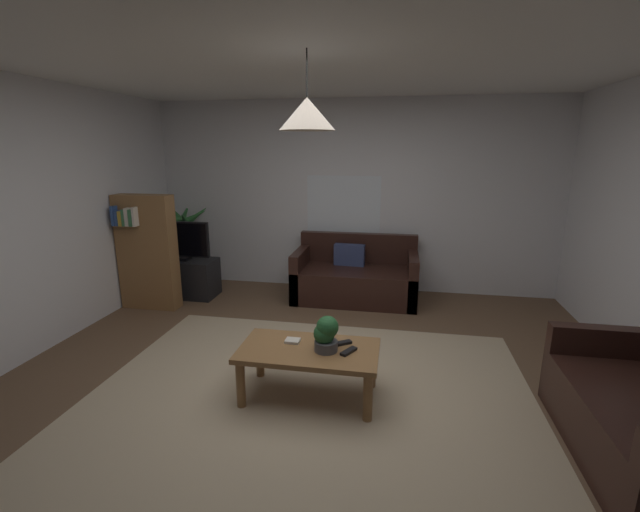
{
  "coord_description": "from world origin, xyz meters",
  "views": [
    {
      "loc": [
        0.63,
        -3.12,
        1.93
      ],
      "look_at": [
        0.0,
        0.3,
        1.05
      ],
      "focal_mm": 23.96,
      "sensor_mm": 36.0,
      "label": 1
    }
  ],
  "objects_px": {
    "pendant_lamp": "(307,114)",
    "bookshelf_corner": "(147,251)",
    "remote_on_table_1": "(349,351)",
    "coffee_table": "(309,356)",
    "potted_plant_on_table": "(326,333)",
    "potted_palm_corner": "(186,246)",
    "couch_under_window": "(355,279)",
    "book_on_table_0": "(293,341)",
    "remote_on_table_0": "(342,343)",
    "tv": "(179,240)",
    "tv_stand": "(183,277)"
  },
  "relations": [
    {
      "from": "coffee_table",
      "to": "remote_on_table_0",
      "type": "height_order",
      "value": "remote_on_table_0"
    },
    {
      "from": "potted_palm_corner",
      "to": "bookshelf_corner",
      "type": "height_order",
      "value": "bookshelf_corner"
    },
    {
      "from": "remote_on_table_0",
      "to": "tv_stand",
      "type": "height_order",
      "value": "tv_stand"
    },
    {
      "from": "remote_on_table_1",
      "to": "pendant_lamp",
      "type": "xyz_separation_m",
      "value": [
        -0.31,
        0.02,
        1.73
      ]
    },
    {
      "from": "couch_under_window",
      "to": "tv_stand",
      "type": "distance_m",
      "value": 2.3
    },
    {
      "from": "tv",
      "to": "bookshelf_corner",
      "type": "height_order",
      "value": "bookshelf_corner"
    },
    {
      "from": "remote_on_table_0",
      "to": "tv",
      "type": "bearing_deg",
      "value": -163.07
    },
    {
      "from": "remote_on_table_1",
      "to": "potted_palm_corner",
      "type": "distance_m",
      "value": 3.65
    },
    {
      "from": "coffee_table",
      "to": "potted_plant_on_table",
      "type": "relative_size",
      "value": 3.9
    },
    {
      "from": "book_on_table_0",
      "to": "remote_on_table_0",
      "type": "xyz_separation_m",
      "value": [
        0.4,
        0.03,
        0.0
      ]
    },
    {
      "from": "remote_on_table_1",
      "to": "bookshelf_corner",
      "type": "height_order",
      "value": "bookshelf_corner"
    },
    {
      "from": "couch_under_window",
      "to": "bookshelf_corner",
      "type": "relative_size",
      "value": 1.12
    },
    {
      "from": "tv_stand",
      "to": "bookshelf_corner",
      "type": "xyz_separation_m",
      "value": [
        -0.19,
        -0.47,
        0.47
      ]
    },
    {
      "from": "remote_on_table_0",
      "to": "tv_stand",
      "type": "relative_size",
      "value": 0.18
    },
    {
      "from": "couch_under_window",
      "to": "pendant_lamp",
      "type": "height_order",
      "value": "pendant_lamp"
    },
    {
      "from": "potted_plant_on_table",
      "to": "pendant_lamp",
      "type": "xyz_separation_m",
      "value": [
        -0.14,
        0.01,
        1.6
      ]
    },
    {
      "from": "remote_on_table_0",
      "to": "potted_plant_on_table",
      "type": "relative_size",
      "value": 0.58
    },
    {
      "from": "coffee_table",
      "to": "pendant_lamp",
      "type": "distance_m",
      "value": 1.81
    },
    {
      "from": "pendant_lamp",
      "to": "coffee_table",
      "type": "bearing_deg",
      "value": -91.79
    },
    {
      "from": "couch_under_window",
      "to": "potted_palm_corner",
      "type": "relative_size",
      "value": 1.25
    },
    {
      "from": "couch_under_window",
      "to": "tv",
      "type": "bearing_deg",
      "value": -172.45
    },
    {
      "from": "tv_stand",
      "to": "tv",
      "type": "relative_size",
      "value": 1.1
    },
    {
      "from": "remote_on_table_0",
      "to": "remote_on_table_1",
      "type": "relative_size",
      "value": 1.0
    },
    {
      "from": "tv",
      "to": "bookshelf_corner",
      "type": "xyz_separation_m",
      "value": [
        -0.19,
        -0.45,
        -0.05
      ]
    },
    {
      "from": "remote_on_table_0",
      "to": "potted_plant_on_table",
      "type": "xyz_separation_m",
      "value": [
        -0.11,
        -0.12,
        0.13
      ]
    },
    {
      "from": "bookshelf_corner",
      "to": "coffee_table",
      "type": "bearing_deg",
      "value": -34.21
    },
    {
      "from": "remote_on_table_0",
      "to": "potted_palm_corner",
      "type": "relative_size",
      "value": 0.13
    },
    {
      "from": "remote_on_table_1",
      "to": "tv",
      "type": "height_order",
      "value": "tv"
    },
    {
      "from": "bookshelf_corner",
      "to": "tv",
      "type": "bearing_deg",
      "value": 67.7
    },
    {
      "from": "couch_under_window",
      "to": "book_on_table_0",
      "type": "bearing_deg",
      "value": -96.98
    },
    {
      "from": "potted_plant_on_table",
      "to": "pendant_lamp",
      "type": "height_order",
      "value": "pendant_lamp"
    },
    {
      "from": "pendant_lamp",
      "to": "bookshelf_corner",
      "type": "bearing_deg",
      "value": 145.79
    },
    {
      "from": "book_on_table_0",
      "to": "potted_palm_corner",
      "type": "distance_m",
      "value": 3.25
    },
    {
      "from": "book_on_table_0",
      "to": "bookshelf_corner",
      "type": "bearing_deg",
      "value": 145.48
    },
    {
      "from": "bookshelf_corner",
      "to": "potted_plant_on_table",
      "type": "bearing_deg",
      "value": -32.86
    },
    {
      "from": "tv",
      "to": "potted_palm_corner",
      "type": "height_order",
      "value": "potted_palm_corner"
    },
    {
      "from": "remote_on_table_0",
      "to": "potted_palm_corner",
      "type": "distance_m",
      "value": 3.51
    },
    {
      "from": "coffee_table",
      "to": "tv_stand",
      "type": "height_order",
      "value": "tv_stand"
    },
    {
      "from": "couch_under_window",
      "to": "book_on_table_0",
      "type": "xyz_separation_m",
      "value": [
        -0.28,
        -2.27,
        0.15
      ]
    },
    {
      "from": "remote_on_table_1",
      "to": "couch_under_window",
      "type": "bearing_deg",
      "value": 124.41
    },
    {
      "from": "potted_plant_on_table",
      "to": "tv_stand",
      "type": "xyz_separation_m",
      "value": [
        -2.3,
        2.08,
        -0.31
      ]
    },
    {
      "from": "couch_under_window",
      "to": "coffee_table",
      "type": "height_order",
      "value": "couch_under_window"
    },
    {
      "from": "remote_on_table_0",
      "to": "pendant_lamp",
      "type": "bearing_deg",
      "value": -99.53
    },
    {
      "from": "couch_under_window",
      "to": "remote_on_table_1",
      "type": "xyz_separation_m",
      "value": [
        0.19,
        -2.37,
        0.15
      ]
    },
    {
      "from": "coffee_table",
      "to": "pendant_lamp",
      "type": "xyz_separation_m",
      "value": [
        0.0,
        0.0,
        1.81
      ]
    },
    {
      "from": "tv_stand",
      "to": "tv",
      "type": "bearing_deg",
      "value": -90.0
    },
    {
      "from": "potted_plant_on_table",
      "to": "tv",
      "type": "xyz_separation_m",
      "value": [
        -2.3,
        2.06,
        0.21
      ]
    },
    {
      "from": "remote_on_table_1",
      "to": "tv",
      "type": "xyz_separation_m",
      "value": [
        -2.47,
        2.06,
        0.33
      ]
    },
    {
      "from": "tv_stand",
      "to": "bookshelf_corner",
      "type": "relative_size",
      "value": 0.64
    },
    {
      "from": "pendant_lamp",
      "to": "potted_palm_corner",
      "type": "bearing_deg",
      "value": 132.74
    }
  ]
}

